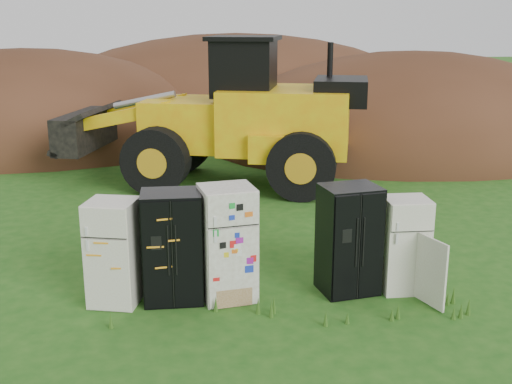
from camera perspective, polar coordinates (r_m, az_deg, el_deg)
ground at (r=10.62m, az=1.05°, el=-9.14°), size 120.00×120.00×0.00m
fridge_leftmost at (r=10.31m, az=-12.52°, el=-5.26°), size 0.89×0.87×1.67m
fridge_black_side at (r=10.22m, az=-7.43°, el=-4.85°), size 0.93×0.74×1.79m
fridge_sticker at (r=10.21m, az=-2.55°, el=-4.56°), size 0.94×0.89×1.85m
fridge_black_right at (r=10.57m, az=8.25°, el=-4.19°), size 1.01×0.89×1.79m
fridge_open_door at (r=10.81m, az=13.04°, el=-4.58°), size 0.73×0.68×1.58m
wheel_loader at (r=17.24m, az=-4.28°, el=7.17°), size 8.68×5.35×3.91m
dirt_mound_right at (r=23.33m, az=13.44°, el=4.07°), size 14.11×10.35×6.55m
dirt_mound_left at (r=24.95m, az=-19.52°, el=4.32°), size 14.09×10.57×6.65m
dirt_mound_back at (r=28.05m, az=-1.77°, el=6.33°), size 18.43×12.29×7.46m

